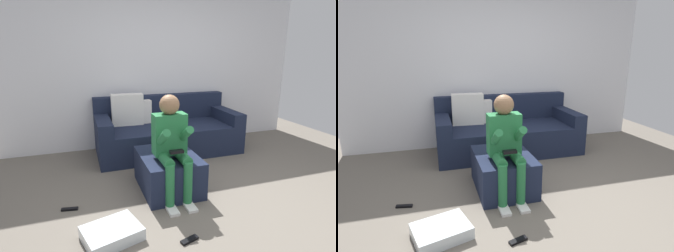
% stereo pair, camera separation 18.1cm
% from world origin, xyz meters
% --- Properties ---
extents(ground_plane, '(6.45, 6.45, 0.00)m').
position_xyz_m(ground_plane, '(0.00, 0.00, 0.00)').
color(ground_plane, '#6B6359').
extents(wall_back, '(4.96, 0.10, 2.52)m').
position_xyz_m(wall_back, '(0.00, 2.31, 1.26)').
color(wall_back, silver).
rests_on(wall_back, ground_plane).
extents(couch_sectional, '(2.17, 0.95, 0.91)m').
position_xyz_m(couch_sectional, '(-0.02, 1.84, 0.31)').
color(couch_sectional, '#192138').
rests_on(couch_sectional, ground_plane).
extents(ottoman, '(0.62, 0.81, 0.41)m').
position_xyz_m(ottoman, '(-0.38, 0.65, 0.21)').
color(ottoman, '#192138').
rests_on(ottoman, ground_plane).
extents(person_seated, '(0.35, 0.58, 1.11)m').
position_xyz_m(person_seated, '(-0.40, 0.47, 0.64)').
color(person_seated, '#26723F').
rests_on(person_seated, ground_plane).
extents(storage_bin, '(0.54, 0.47, 0.11)m').
position_xyz_m(storage_bin, '(-1.11, -0.05, 0.05)').
color(storage_bin, silver).
rests_on(storage_bin, ground_plane).
extents(remote_near_ottoman, '(0.17, 0.10, 0.02)m').
position_xyz_m(remote_near_ottoman, '(-0.50, -0.28, 0.01)').
color(remote_near_ottoman, black).
rests_on(remote_near_ottoman, ground_plane).
extents(remote_by_storage_bin, '(0.14, 0.13, 0.02)m').
position_xyz_m(remote_by_storage_bin, '(-0.96, 0.10, 0.01)').
color(remote_by_storage_bin, black).
rests_on(remote_by_storage_bin, ground_plane).
extents(remote_under_side_table, '(0.17, 0.07, 0.02)m').
position_xyz_m(remote_under_side_table, '(-1.46, 0.52, 0.01)').
color(remote_under_side_table, black).
rests_on(remote_under_side_table, ground_plane).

